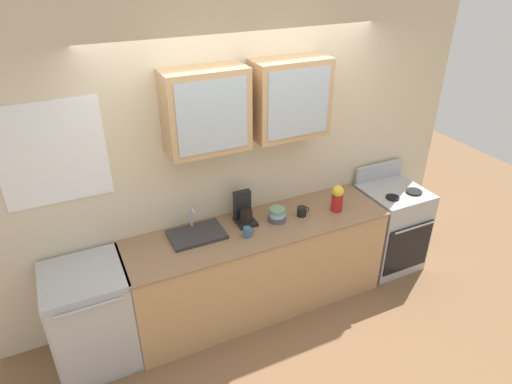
{
  "coord_description": "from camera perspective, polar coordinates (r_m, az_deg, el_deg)",
  "views": [
    {
      "loc": [
        -1.46,
        -3.0,
        3.1
      ],
      "look_at": [
        -0.03,
        0.0,
        1.26
      ],
      "focal_mm": 31.55,
      "sensor_mm": 36.0,
      "label": 1
    }
  ],
  "objects": [
    {
      "name": "ground_plane",
      "position": [
        4.55,
        0.32,
        -13.87
      ],
      "size": [
        10.0,
        10.0,
        0.0
      ],
      "primitive_type": "plane",
      "color": "brown"
    },
    {
      "name": "back_wall_unit",
      "position": [
        3.98,
        -1.89,
        5.39
      ],
      "size": [
        4.56,
        0.41,
        2.82
      ],
      "color": "beige",
      "rests_on": "ground_plane"
    },
    {
      "name": "cup_near_sink",
      "position": [
        3.84,
        -1.1,
        -5.11
      ],
      "size": [
        0.1,
        0.06,
        0.09
      ],
      "color": "#38608C",
      "rests_on": "counter"
    },
    {
      "name": "sink_faucet",
      "position": [
        3.9,
        -7.54,
        -5.27
      ],
      "size": [
        0.47,
        0.32,
        0.23
      ],
      "color": "#2D2D30",
      "rests_on": "counter"
    },
    {
      "name": "bowl_stack",
      "position": [
        4.06,
        2.7,
        -2.92
      ],
      "size": [
        0.16,
        0.16,
        0.12
      ],
      "color": "#4C4C54",
      "rests_on": "counter"
    },
    {
      "name": "vase",
      "position": [
        4.24,
        10.27,
        -0.76
      ],
      "size": [
        0.11,
        0.11,
        0.26
      ],
      "color": "#B21E1E",
      "rests_on": "counter"
    },
    {
      "name": "dishwasher",
      "position": [
        4.0,
        -20.08,
        -14.72
      ],
      "size": [
        0.63,
        0.65,
        0.9
      ],
      "color": "#ADAFB5",
      "rests_on": "ground_plane"
    },
    {
      "name": "counter",
      "position": [
        4.26,
        0.33,
        -9.45
      ],
      "size": [
        2.41,
        0.66,
        0.9
      ],
      "color": "tan",
      "rests_on": "ground_plane"
    },
    {
      "name": "cup_near_bowls",
      "position": [
        4.15,
        5.87,
        -2.48
      ],
      "size": [
        0.12,
        0.09,
        0.09
      ],
      "color": "black",
      "rests_on": "counter"
    },
    {
      "name": "stove_range",
      "position": [
        5.0,
        16.54,
        -4.24
      ],
      "size": [
        0.61,
        0.65,
        1.08
      ],
      "color": "#ADAFB5",
      "rests_on": "ground_plane"
    },
    {
      "name": "coffee_maker",
      "position": [
        4.01,
        -1.53,
        -2.46
      ],
      "size": [
        0.17,
        0.2,
        0.29
      ],
      "color": "black",
      "rests_on": "counter"
    }
  ]
}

